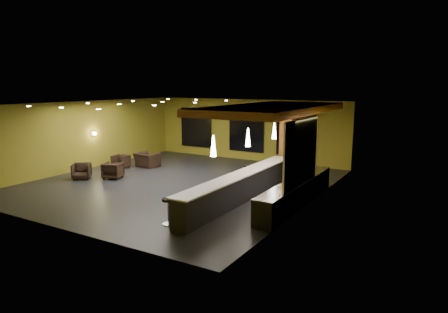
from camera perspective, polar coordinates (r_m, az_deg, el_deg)
The scene contains 36 objects.
floor at distance 18.00m, azimuth -6.32°, elevation -3.90°, with size 12.00×13.00×0.10m, color black.
ceiling at distance 17.48m, azimuth -6.56°, elevation 7.62°, with size 12.00×13.00×0.10m, color black.
wall_back at distance 23.18m, azimuth 3.32°, elevation 3.84°, with size 12.00×0.10×3.50m, color olive.
wall_front at distance 13.10m, azimuth -23.86°, elevation -2.01°, with size 12.00×0.10×3.50m, color olive.
wall_left at distance 21.80m, azimuth -19.30°, elevation 2.87°, with size 0.10×13.00×3.50m, color olive.
wall_right at distance 14.87m, azimuth 12.58°, elevation 0.00°, with size 0.10×13.00×3.50m, color olive.
wood_soffit at distance 16.33m, azimuth 7.00°, elevation 6.76°, with size 3.60×8.00×0.28m, color #B16833.
window_left at distance 24.87m, azimuth -4.01°, elevation 4.16°, with size 2.20×0.06×2.40m, color black.
window_center at distance 23.09m, azimuth 3.20°, elevation 3.69°, with size 2.20×0.06×2.40m, color black.
window_right at distance 21.89m, azimuth 10.20°, elevation 3.19°, with size 2.20×0.06×2.40m, color black.
tile_backsplash at distance 13.92m, azimuth 10.99°, elevation 0.41°, with size 0.06×3.20×2.40m, color white.
bar_counter at distance 15.14m, azimuth 2.52°, elevation -4.42°, with size 0.60×8.00×1.00m, color black.
bar_top at distance 15.02m, azimuth 2.53°, elevation -2.48°, with size 0.78×8.10×0.05m, color white.
prep_counter at distance 14.82m, azimuth 10.30°, elevation -5.18°, with size 0.70×6.00×0.86m, color black.
prep_top at distance 14.71m, azimuth 10.36°, elevation -3.48°, with size 0.72×6.00×0.03m, color silver.
wall_shelf_lower at distance 13.86m, azimuth 10.11°, elevation -1.29°, with size 0.30×1.50×0.03m, color silver.
wall_shelf_upper at distance 13.77m, azimuth 10.17°, elevation 0.55°, with size 0.30×1.50×0.03m, color silver.
column at distance 19.02m, azimuth 9.06°, elevation 2.32°, with size 0.60×0.60×3.50m, color brown.
wall_sconce at distance 21.99m, azimuth -18.03°, elevation 3.14°, with size 0.22×0.22×0.22m, color #FFE5B2.
pendant_0 at distance 13.07m, azimuth -1.54°, elevation 1.52°, with size 0.20×0.20×0.70m, color white.
pendant_1 at distance 15.22m, azimuth 3.45°, elevation 2.75°, with size 0.20×0.20×0.70m, color white.
pendant_2 at distance 17.47m, azimuth 7.19°, elevation 3.66°, with size 0.20×0.20×0.70m, color white.
staff_a at distance 17.19m, azimuth 9.10°, elevation -1.75°, with size 0.58×0.38×1.59m, color black.
staff_b at distance 17.46m, azimuth 10.21°, elevation -1.63°, with size 0.77×0.60×1.58m, color black.
staff_c at distance 16.90m, azimuth 11.69°, elevation -2.00°, with size 0.79×0.51×1.62m, color black.
armchair_a at distance 19.67m, azimuth -19.67°, elevation -1.99°, with size 0.79×0.81×0.74m, color black.
armchair_b at distance 19.33m, azimuth -15.56°, elevation -1.93°, with size 0.81×0.84×0.76m, color black.
armchair_c at distance 21.63m, azimuth -14.53°, elevation -0.70°, with size 0.74×0.76×0.69m, color black.
armchair_d at distance 21.64m, azimuth -10.91°, elevation -0.47°, with size 1.15×1.01×0.75m, color black.
bar_stool_0 at distance 12.67m, azimuth -7.92°, elevation -7.26°, with size 0.43×0.43×0.84m.
bar_stool_1 at distance 13.79m, azimuth -5.31°, elevation -6.10°, with size 0.36×0.36×0.72m.
bar_stool_2 at distance 14.50m, azimuth -2.18°, elevation -5.23°, with size 0.37×0.37×0.73m.
bar_stool_3 at distance 15.47m, azimuth 0.12°, elevation -4.14°, with size 0.39×0.39×0.76m.
bar_stool_4 at distance 16.46m, azimuth 1.54°, elevation -3.21°, with size 0.40×0.40×0.78m.
bar_stool_5 at distance 17.58m, azimuth 3.51°, elevation -2.21°, with size 0.43×0.43×0.85m.
bar_stool_6 at distance 18.42m, azimuth 5.66°, elevation -1.77°, with size 0.40×0.40×0.80m.
Camera 1 is at (10.49, -13.95, 4.34)m, focal length 32.00 mm.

